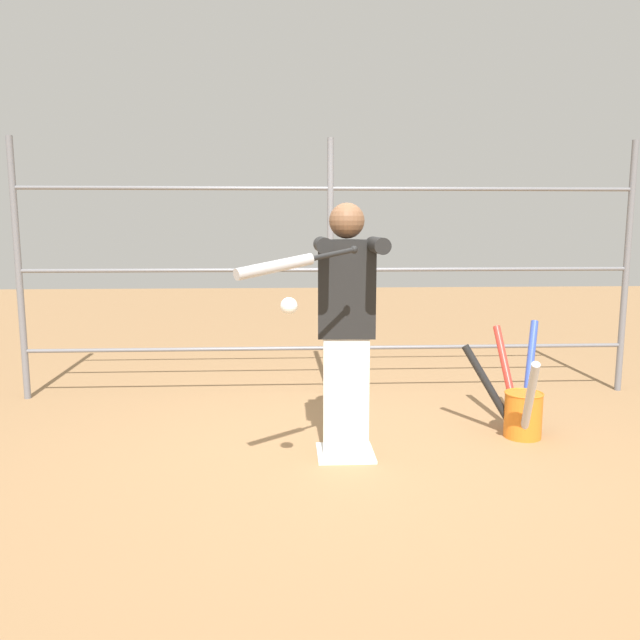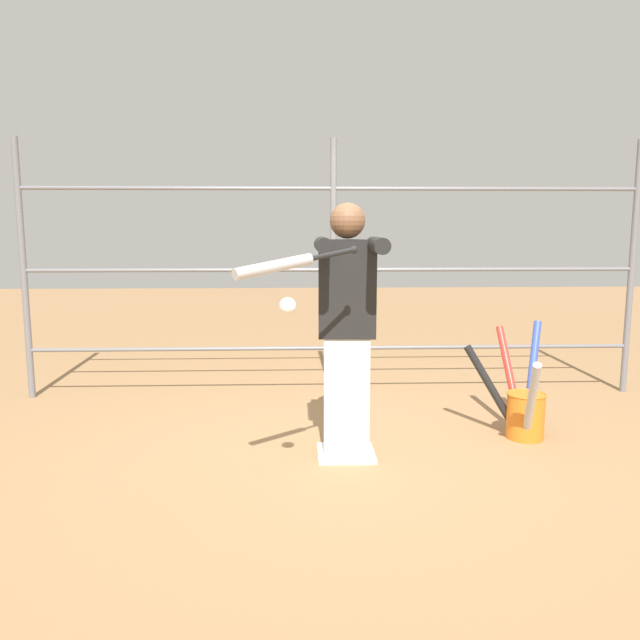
% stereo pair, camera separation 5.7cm
% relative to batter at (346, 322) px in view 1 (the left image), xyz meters
% --- Properties ---
extents(ground_plane, '(24.00, 24.00, 0.00)m').
position_rel_batter_xyz_m(ground_plane, '(0.00, -0.02, -0.95)').
color(ground_plane, '#9E754C').
extents(home_plate, '(0.40, 0.40, 0.02)m').
position_rel_batter_xyz_m(home_plate, '(0.00, -0.02, -0.94)').
color(home_plate, white).
rests_on(home_plate, ground).
extents(fence_backstop, '(5.75, 0.06, 2.39)m').
position_rel_batter_xyz_m(fence_backstop, '(0.00, -1.62, 0.25)').
color(fence_backstop, slate).
rests_on(fence_backstop, ground).
extents(batter, '(0.45, 0.60, 1.76)m').
position_rel_batter_xyz_m(batter, '(0.00, 0.00, 0.00)').
color(batter, silver).
rests_on(batter, ground).
extents(baseball_bat_swinging, '(0.72, 0.51, 0.17)m').
position_rel_batter_xyz_m(baseball_bat_swinging, '(0.41, 0.73, 0.44)').
color(baseball_bat_swinging, black).
extents(softball_in_flight, '(0.10, 0.10, 0.10)m').
position_rel_batter_xyz_m(softball_in_flight, '(0.39, 0.78, 0.22)').
color(softball_in_flight, white).
extents(bat_bucket, '(0.70, 1.09, 0.85)m').
position_rel_batter_xyz_m(bat_bucket, '(-1.38, -0.34, -0.71)').
color(bat_bucket, orange).
rests_on(bat_bucket, ground).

